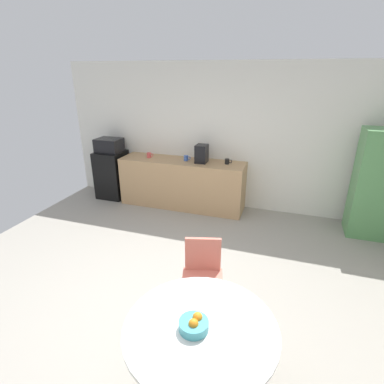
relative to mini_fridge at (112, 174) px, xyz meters
name	(u,v)px	position (x,y,z in m)	size (l,w,h in m)	color
ground_plane	(152,306)	(2.12, -2.65, -0.47)	(6.00, 6.00, 0.00)	#9E998E
wall_back	(219,137)	(2.12, 0.35, 0.83)	(6.00, 0.10, 2.60)	white
counter_block	(182,183)	(1.52, 0.00, -0.02)	(2.33, 0.60, 0.90)	tan
mini_fridge	(112,174)	(0.00, 0.00, 0.00)	(0.54, 0.54, 0.95)	black
microwave	(109,145)	(0.00, 0.00, 0.60)	(0.48, 0.38, 0.26)	black
locker_cabinet	(375,185)	(4.67, -0.10, 0.36)	(0.60, 0.50, 1.67)	#599959
round_table	(200,340)	(2.92, -3.45, 0.13)	(1.12, 1.12, 0.74)	silver
chair_coral	(203,269)	(2.66, -2.51, 0.05)	(0.52, 0.52, 0.83)	silver
fruit_bowl	(194,324)	(2.88, -3.48, 0.31)	(0.21, 0.21, 0.11)	teal
mug_white	(149,155)	(0.86, 0.00, 0.48)	(0.13, 0.08, 0.09)	#D84C4C
mug_green	(186,158)	(1.59, 0.02, 0.48)	(0.13, 0.08, 0.09)	#3F66BF
mug_red	(227,161)	(2.35, 0.05, 0.48)	(0.13, 0.08, 0.09)	black
coffee_maker	(202,154)	(1.89, 0.00, 0.59)	(0.20, 0.24, 0.32)	black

